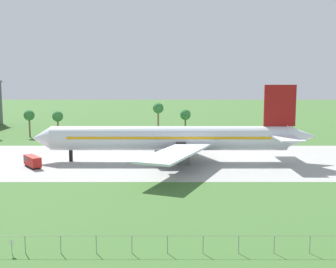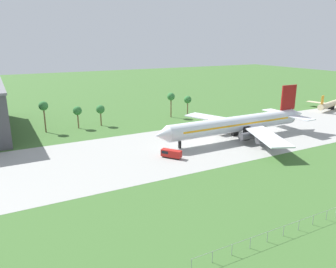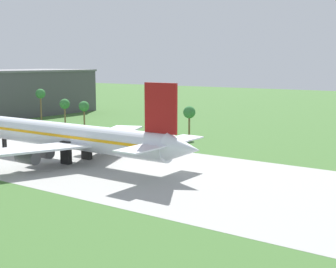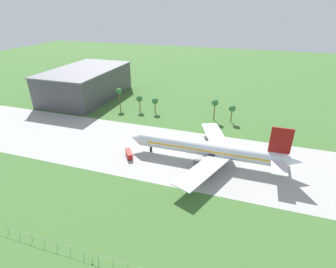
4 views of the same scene
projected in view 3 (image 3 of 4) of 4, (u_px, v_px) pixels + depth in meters
ground_plane at (38, 153)px, 114.62m from camera, size 600.00×600.00×0.00m
taxiway_strip at (38, 153)px, 114.62m from camera, size 320.00×44.00×0.02m
jet_airliner at (73, 137)px, 104.58m from camera, size 67.27×54.64×18.18m
terminal_building at (16, 92)px, 201.00m from camera, size 36.72×61.20×18.88m
palm_tree_row at (103, 104)px, 155.50m from camera, size 68.96×3.60×12.37m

